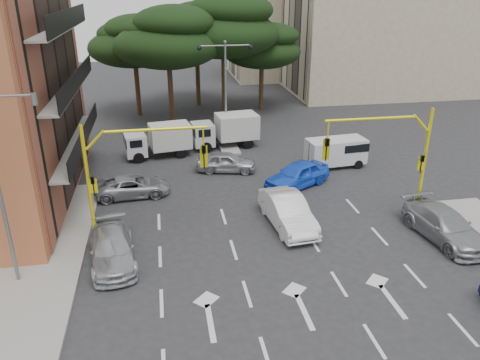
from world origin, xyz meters
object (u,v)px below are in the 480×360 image
object	(u,v)px
street_lamp_left	(3,181)
car_silver_wagon	(112,249)
box_truck_b	(225,131)
car_silver_cross_b	(226,162)
van_white	(336,153)
car_silver_cross_a	(133,186)
car_blue_compact	(297,175)
signal_mast_right	(395,150)
box_truck_a	(159,141)
street_lamp_center	(225,75)
car_silver_parked	(445,225)
signal_mast_left	(126,166)
car_white_hatch	(287,211)

from	to	relation	value
street_lamp_left	car_silver_wagon	xyz separation A→B (m)	(3.68, 0.94, -4.03)
car_silver_wagon	box_truck_b	xyz separation A→B (m)	(7.43, 15.21, 0.57)
car_silver_cross_b	van_white	xyz separation A→B (m)	(7.59, -0.38, 0.32)
car_silver_wagon	car_silver_cross_a	bearing A→B (deg)	77.18
car_blue_compact	box_truck_b	world-z (taller)	box_truck_b
signal_mast_right	box_truck_a	distance (m)	17.12
street_lamp_center	car_silver_parked	world-z (taller)	street_lamp_center
signal_mast_right	car_blue_compact	distance (m)	6.80
car_silver_cross_a	car_silver_parked	xyz separation A→B (m)	(15.47, -7.87, 0.13)
car_silver_parked	signal_mast_right	bearing A→B (deg)	115.28
car_silver_wagon	box_truck_a	size ratio (longest dim) A/B	0.99
signal_mast_left	car_silver_cross_a	size ratio (longest dim) A/B	1.36
car_white_hatch	car_silver_cross_a	xyz separation A→B (m)	(-8.12, 5.20, -0.21)
car_silver_cross_b	box_truck_b	world-z (taller)	box_truck_b
signal_mast_right	signal_mast_left	world-z (taller)	same
car_silver_cross_b	box_truck_b	bearing A→B (deg)	4.57
street_lamp_center	car_blue_compact	size ratio (longest dim) A/B	1.71
street_lamp_left	box_truck_b	size ratio (longest dim) A/B	1.56
car_white_hatch	van_white	size ratio (longest dim) A/B	1.24
signal_mast_left	box_truck_a	bearing A→B (deg)	82.71
street_lamp_left	box_truck_a	size ratio (longest dim) A/B	1.67
signal_mast_right	car_silver_cross_b	xyz separation A→B (m)	(-7.66, 8.07, -3.20)
street_lamp_center	car_blue_compact	xyz separation A→B (m)	(3.14, -9.20, -4.65)
car_silver_cross_b	box_truck_a	xyz separation A→B (m)	(-4.43, 3.74, 0.50)
signal_mast_left	street_lamp_center	world-z (taller)	street_lamp_center
car_white_hatch	street_lamp_center	bearing A→B (deg)	89.26
street_lamp_left	car_white_hatch	world-z (taller)	street_lamp_left
street_lamp_left	box_truck_b	world-z (taller)	street_lamp_left
street_lamp_center	car_silver_wagon	size ratio (longest dim) A/B	1.63
car_blue_compact	box_truck_a	bearing A→B (deg)	-159.79
signal_mast_right	car_blue_compact	xyz separation A→B (m)	(-3.67, 4.81, -3.11)
street_lamp_center	van_white	bearing A→B (deg)	-43.18
car_silver_cross_b	car_silver_cross_a	bearing A→B (deg)	127.89
car_white_hatch	car_silver_wagon	size ratio (longest dim) A/B	1.05
street_lamp_center	car_silver_wagon	bearing A→B (deg)	-115.37
street_lamp_left	car_blue_compact	world-z (taller)	street_lamp_left
signal_mast_left	car_silver_cross_a	xyz separation A→B (m)	(-0.14, 5.14, -3.27)
box_truck_a	box_truck_b	xyz separation A→B (m)	(5.11, 1.35, 0.08)
street_lamp_center	box_truck_a	distance (m)	7.13
car_blue_compact	van_white	xyz separation A→B (m)	(3.59, 2.89, 0.23)
street_lamp_left	signal_mast_right	bearing A→B (deg)	9.39
box_truck_b	car_blue_compact	bearing A→B (deg)	-165.23
signal_mast_left	car_white_hatch	world-z (taller)	signal_mast_left
street_lamp_center	car_silver_parked	bearing A→B (deg)	-63.02
box_truck_b	signal_mast_left	bearing A→B (deg)	146.38
car_silver_cross_a	car_silver_parked	size ratio (longest dim) A/B	0.86
car_blue_compact	car_silver_cross_b	bearing A→B (deg)	-159.30
signal_mast_left	street_lamp_left	bearing A→B (deg)	-146.31
street_lamp_left	car_silver_cross_b	bearing A→B (deg)	46.69
street_lamp_center	box_truck_b	size ratio (longest dim) A/B	1.51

